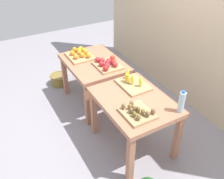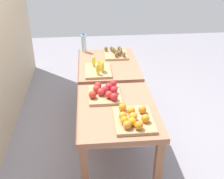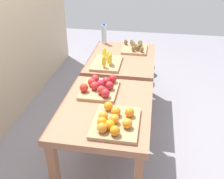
{
  "view_description": "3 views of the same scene",
  "coord_description": "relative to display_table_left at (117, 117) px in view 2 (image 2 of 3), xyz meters",
  "views": [
    {
      "loc": [
        2.51,
        -1.42,
        2.53
      ],
      "look_at": [
        -0.02,
        0.02,
        0.54
      ],
      "focal_mm": 39.8,
      "sensor_mm": 36.0,
      "label": 1
    },
    {
      "loc": [
        -2.87,
        0.26,
        2.26
      ],
      "look_at": [
        0.1,
        -0.01,
        0.6
      ],
      "focal_mm": 44.45,
      "sensor_mm": 36.0,
      "label": 2
    },
    {
      "loc": [
        -2.37,
        -0.36,
        2.0
      ],
      "look_at": [
        0.02,
        0.04,
        0.59
      ],
      "focal_mm": 40.92,
      "sensor_mm": 36.0,
      "label": 3
    }
  ],
  "objects": [
    {
      "name": "display_table_left",
      "position": [
        0.0,
        0.0,
        0.0
      ],
      "size": [
        1.04,
        0.8,
        0.75
      ],
      "color": "#A96D50",
      "rests_on": "ground_plane"
    },
    {
      "name": "orange_bin",
      "position": [
        -0.25,
        -0.12,
        0.15
      ],
      "size": [
        0.44,
        0.36,
        0.11
      ],
      "color": "tan",
      "rests_on": "display_table_left"
    },
    {
      "name": "display_table_right",
      "position": [
        1.12,
        0.0,
        0.0
      ],
      "size": [
        1.04,
        0.8,
        0.75
      ],
      "color": "#A96D50",
      "rests_on": "ground_plane"
    },
    {
      "name": "water_bottle",
      "position": [
        1.56,
        0.32,
        0.24
      ],
      "size": [
        0.07,
        0.07,
        0.28
      ],
      "color": "silver",
      "rests_on": "display_table_right"
    },
    {
      "name": "banana_crate",
      "position": [
        0.85,
        0.14,
        0.15
      ],
      "size": [
        0.44,
        0.32,
        0.17
      ],
      "color": "tan",
      "rests_on": "display_table_right"
    },
    {
      "name": "ground_plane",
      "position": [
        0.56,
        0.0,
        -0.64
      ],
      "size": [
        8.0,
        8.0,
        0.0
      ],
      "primitive_type": "plane",
      "color": "gray"
    },
    {
      "name": "watermelon_pile",
      "position": [
        2.04,
        -0.28,
        -0.52
      ],
      "size": [
        0.62,
        0.32,
        0.24
      ],
      "color": "#29693D",
      "rests_on": "ground_plane"
    },
    {
      "name": "apple_bin",
      "position": [
        0.25,
        0.1,
        0.16
      ],
      "size": [
        0.4,
        0.36,
        0.11
      ],
      "color": "tan",
      "rests_on": "display_table_left"
    },
    {
      "name": "kiwi_bin",
      "position": [
        1.37,
        -0.14,
        0.15
      ],
      "size": [
        0.36,
        0.32,
        0.1
      ],
      "color": "tan",
      "rests_on": "display_table_right"
    }
  ]
}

